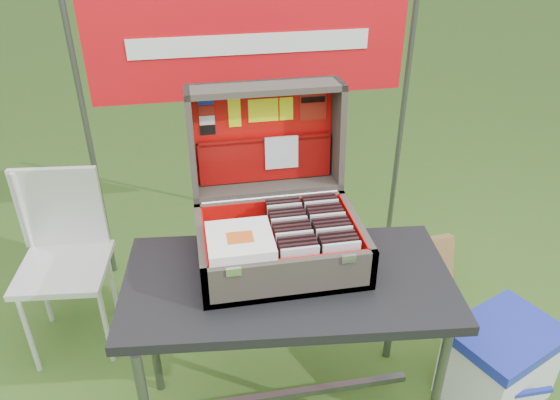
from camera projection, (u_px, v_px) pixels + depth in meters
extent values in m
plane|color=#415E1E|center=(291.00, 399.00, 2.44)|extent=(80.00, 80.00, 0.00)
cube|color=black|center=(288.00, 282.00, 2.00)|extent=(1.26, 0.72, 0.04)
cylinder|color=#59595B|center=(439.00, 382.00, 2.07)|extent=(0.04, 0.04, 0.71)
cylinder|color=#59595B|center=(152.00, 330.00, 2.31)|extent=(0.04, 0.04, 0.71)
cylinder|color=#59595B|center=(394.00, 299.00, 2.48)|extent=(0.04, 0.04, 0.71)
cube|color=#59595B|center=(287.00, 394.00, 2.31)|extent=(1.05, 0.03, 0.03)
cube|color=#473F36|center=(280.00, 260.00, 2.06)|extent=(0.61, 0.43, 0.02)
cube|color=#473F36|center=(291.00, 280.00, 1.85)|extent=(0.61, 0.02, 0.16)
cube|color=#473F36|center=(271.00, 216.00, 2.20)|extent=(0.61, 0.02, 0.16)
cube|color=#473F36|center=(202.00, 254.00, 1.98)|extent=(0.02, 0.43, 0.16)
cube|color=#473F36|center=(356.00, 237.00, 2.07)|extent=(0.02, 0.43, 0.16)
cube|color=red|center=(280.00, 257.00, 2.06)|extent=(0.56, 0.39, 0.01)
cube|color=silver|center=(234.00, 272.00, 1.78)|extent=(0.05, 0.01, 0.03)
cube|color=silver|center=(349.00, 259.00, 1.84)|extent=(0.05, 0.01, 0.03)
cylinder|color=silver|center=(270.00, 197.00, 2.17)|extent=(0.55, 0.02, 0.02)
cube|color=#473F36|center=(263.00, 133.00, 2.20)|extent=(0.61, 0.06, 0.43)
cube|color=#473F36|center=(265.00, 88.00, 2.05)|extent=(0.61, 0.16, 0.04)
cube|color=#473F36|center=(267.00, 186.00, 2.23)|extent=(0.61, 0.16, 0.04)
cube|color=#473F36|center=(191.00, 145.00, 2.10)|extent=(0.02, 0.19, 0.44)
cube|color=#473F36|center=(337.00, 134.00, 2.19)|extent=(0.02, 0.19, 0.44)
cube|color=red|center=(264.00, 135.00, 2.19)|extent=(0.55, 0.03, 0.38)
cube|color=red|center=(290.00, 274.00, 1.86)|extent=(0.56, 0.01, 0.14)
cube|color=red|center=(272.00, 216.00, 2.18)|extent=(0.56, 0.01, 0.14)
cube|color=red|center=(206.00, 251.00, 1.98)|extent=(0.01, 0.39, 0.14)
cube|color=red|center=(352.00, 235.00, 2.06)|extent=(0.01, 0.39, 0.14)
cube|color=maroon|center=(265.00, 160.00, 2.22)|extent=(0.54, 0.04, 0.18)
cube|color=maroon|center=(265.00, 140.00, 2.17)|extent=(0.53, 0.02, 0.02)
cube|color=silver|center=(282.00, 152.00, 2.20)|extent=(0.14, 0.02, 0.14)
cube|color=#1933B2|center=(206.00, 100.00, 2.08)|extent=(0.06, 0.01, 0.04)
cube|color=#A41E11|center=(206.00, 110.00, 2.10)|extent=(0.06, 0.01, 0.04)
cube|color=white|center=(207.00, 120.00, 2.12)|extent=(0.06, 0.01, 0.04)
cube|color=black|center=(208.00, 130.00, 2.13)|extent=(0.06, 0.01, 0.04)
cube|color=#D9E513|center=(235.00, 112.00, 2.12)|extent=(0.05, 0.01, 0.12)
cube|color=#D9E513|center=(263.00, 110.00, 2.14)|extent=(0.12, 0.01, 0.09)
cube|color=#D9E513|center=(286.00, 109.00, 2.15)|extent=(0.05, 0.01, 0.09)
cube|color=#A41E11|center=(313.00, 107.00, 2.17)|extent=(0.11, 0.01, 0.11)
cube|color=black|center=(313.00, 100.00, 2.16)|extent=(0.10, 0.00, 0.02)
cube|color=silver|center=(300.00, 266.00, 1.88)|extent=(0.13, 0.01, 0.15)
cube|color=black|center=(298.00, 262.00, 1.90)|extent=(0.13, 0.01, 0.15)
cube|color=black|center=(297.00, 258.00, 1.92)|extent=(0.13, 0.01, 0.15)
cube|color=black|center=(296.00, 254.00, 1.94)|extent=(0.13, 0.01, 0.15)
cube|color=silver|center=(294.00, 250.00, 1.96)|extent=(0.13, 0.01, 0.15)
cube|color=black|center=(293.00, 246.00, 1.98)|extent=(0.13, 0.01, 0.15)
cube|color=black|center=(292.00, 242.00, 2.00)|extent=(0.13, 0.01, 0.15)
cube|color=black|center=(290.00, 239.00, 2.02)|extent=(0.13, 0.01, 0.15)
cube|color=silver|center=(289.00, 235.00, 2.04)|extent=(0.13, 0.01, 0.15)
cube|color=black|center=(288.00, 232.00, 2.06)|extent=(0.13, 0.01, 0.15)
cube|color=black|center=(287.00, 228.00, 2.08)|extent=(0.13, 0.01, 0.15)
cube|color=black|center=(286.00, 225.00, 2.10)|extent=(0.13, 0.01, 0.15)
cube|color=silver|center=(284.00, 221.00, 2.12)|extent=(0.13, 0.01, 0.15)
cube|color=black|center=(283.00, 218.00, 2.14)|extent=(0.13, 0.01, 0.15)
cube|color=black|center=(282.00, 215.00, 2.16)|extent=(0.13, 0.01, 0.15)
cube|color=silver|center=(341.00, 261.00, 1.90)|extent=(0.13, 0.01, 0.15)
cube|color=black|center=(339.00, 257.00, 1.92)|extent=(0.13, 0.01, 0.15)
cube|color=black|center=(337.00, 253.00, 1.94)|extent=(0.13, 0.01, 0.15)
cube|color=black|center=(335.00, 249.00, 1.96)|extent=(0.13, 0.01, 0.15)
cube|color=silver|center=(334.00, 246.00, 1.98)|extent=(0.13, 0.01, 0.15)
cube|color=black|center=(332.00, 242.00, 2.00)|extent=(0.13, 0.01, 0.15)
cube|color=black|center=(330.00, 238.00, 2.02)|extent=(0.13, 0.01, 0.15)
cube|color=black|center=(329.00, 235.00, 2.04)|extent=(0.13, 0.01, 0.15)
cube|color=silver|center=(327.00, 231.00, 2.06)|extent=(0.13, 0.01, 0.15)
cube|color=black|center=(325.00, 228.00, 2.08)|extent=(0.13, 0.01, 0.15)
cube|color=black|center=(324.00, 224.00, 2.10)|extent=(0.13, 0.01, 0.15)
cube|color=black|center=(322.00, 221.00, 2.12)|extent=(0.13, 0.01, 0.15)
cube|color=silver|center=(321.00, 218.00, 2.14)|extent=(0.13, 0.01, 0.15)
cube|color=black|center=(319.00, 215.00, 2.16)|extent=(0.13, 0.01, 0.15)
cube|color=black|center=(318.00, 211.00, 2.18)|extent=(0.13, 0.01, 0.15)
cube|color=white|center=(240.00, 244.00, 1.89)|extent=(0.23, 0.23, 0.00)
cube|color=white|center=(240.00, 243.00, 1.89)|extent=(0.23, 0.23, 0.00)
cube|color=white|center=(240.00, 241.00, 1.89)|extent=(0.23, 0.23, 0.00)
cube|color=white|center=(240.00, 240.00, 1.88)|extent=(0.23, 0.23, 0.00)
cube|color=white|center=(240.00, 239.00, 1.88)|extent=(0.23, 0.23, 0.00)
cube|color=white|center=(240.00, 238.00, 1.88)|extent=(0.23, 0.23, 0.00)
cube|color=white|center=(240.00, 237.00, 1.88)|extent=(0.23, 0.23, 0.00)
cube|color=#D85919|center=(240.00, 237.00, 1.87)|extent=(0.09, 0.07, 0.00)
cube|color=white|center=(497.00, 367.00, 2.38)|extent=(0.51, 0.46, 0.34)
cube|color=#1F2DA7|center=(507.00, 335.00, 2.28)|extent=(0.54, 0.48, 0.05)
cube|color=#1F2DA7|center=(523.00, 394.00, 2.21)|extent=(0.26, 0.02, 0.02)
cube|color=silver|center=(64.00, 269.00, 2.53)|extent=(0.44, 0.44, 0.03)
cube|color=silver|center=(60.00, 208.00, 2.57)|extent=(0.40, 0.07, 0.42)
cylinder|color=silver|center=(29.00, 335.00, 2.47)|extent=(0.02, 0.02, 0.45)
cylinder|color=silver|center=(106.00, 325.00, 2.52)|extent=(0.02, 0.02, 0.45)
cylinder|color=silver|center=(43.00, 287.00, 2.76)|extent=(0.02, 0.02, 0.45)
cylinder|color=silver|center=(112.00, 280.00, 2.81)|extent=(0.02, 0.02, 0.45)
cylinder|color=silver|center=(23.00, 213.00, 2.55)|extent=(0.02, 0.02, 0.42)
cylinder|color=silver|center=(98.00, 206.00, 2.60)|extent=(0.02, 0.02, 0.42)
cube|color=brown|center=(422.00, 271.00, 2.94)|extent=(0.36, 0.16, 0.37)
cylinder|color=#59595B|center=(89.00, 139.00, 2.80)|extent=(0.03, 0.03, 1.70)
cylinder|color=#59595B|center=(402.00, 116.00, 3.06)|extent=(0.03, 0.03, 1.70)
cube|color=red|center=(251.00, 43.00, 2.69)|extent=(1.60, 0.02, 0.55)
cube|color=white|center=(251.00, 44.00, 2.68)|extent=(1.20, 0.00, 0.10)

